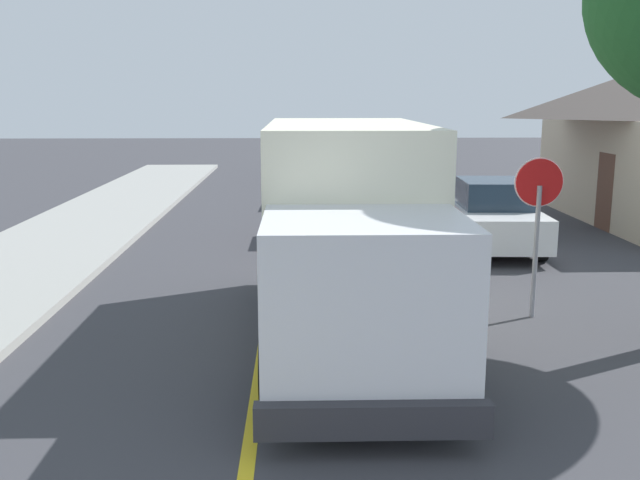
{
  "coord_description": "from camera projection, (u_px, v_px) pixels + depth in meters",
  "views": [
    {
      "loc": [
        0.52,
        -2.68,
        3.62
      ],
      "look_at": [
        0.87,
        8.21,
        1.4
      ],
      "focal_mm": 39.87,
      "sensor_mm": 36.0,
      "label": 1
    }
  ],
  "objects": [
    {
      "name": "centre_line_yellow",
      "position": [
        270.0,
        295.0,
        13.13
      ],
      "size": [
        0.16,
        56.0,
        0.01
      ],
      "primitive_type": "cube",
      "color": "gold",
      "rests_on": "ground"
    },
    {
      "name": "box_truck",
      "position": [
        349.0,
        222.0,
        10.63
      ],
      "size": [
        2.43,
        7.19,
        3.2
      ],
      "color": "#F2EDCC",
      "rests_on": "ground"
    },
    {
      "name": "parked_car_near",
      "position": [
        345.0,
        208.0,
        18.28
      ],
      "size": [
        1.83,
        4.41,
        1.67
      ],
      "color": "maroon",
      "rests_on": "ground"
    },
    {
      "name": "parked_car_mid",
      "position": [
        332.0,
        181.0,
        23.94
      ],
      "size": [
        1.92,
        4.45,
        1.67
      ],
      "color": "silver",
      "rests_on": "ground"
    },
    {
      "name": "parked_car_far",
      "position": [
        324.0,
        165.0,
        29.47
      ],
      "size": [
        1.8,
        4.4,
        1.67
      ],
      "color": "#B7B7BC",
      "rests_on": "ground"
    },
    {
      "name": "parked_car_furthest",
      "position": [
        333.0,
        154.0,
        35.22
      ],
      "size": [
        1.86,
        4.43,
        1.67
      ],
      "color": "#2D4793",
      "rests_on": "ground"
    },
    {
      "name": "parked_van_across",
      "position": [
        493.0,
        216.0,
        17.05
      ],
      "size": [
        2.0,
        4.48,
        1.67
      ],
      "color": "silver",
      "rests_on": "ground"
    },
    {
      "name": "stop_sign",
      "position": [
        538.0,
        207.0,
        11.49
      ],
      "size": [
        0.8,
        0.1,
        2.65
      ],
      "color": "gray",
      "rests_on": "ground"
    }
  ]
}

